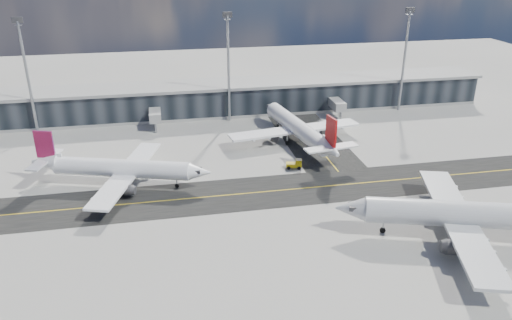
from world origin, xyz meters
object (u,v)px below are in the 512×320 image
object	(u,v)px
airliner_af	(120,168)
airliner_near	(470,215)
baggage_tug	(295,164)
service_van	(325,123)
airliner_redtail	(298,128)

from	to	relation	value
airliner_af	airliner_near	size ratio (longest dim) A/B	0.85
baggage_tug	service_van	distance (m)	29.11
baggage_tug	service_van	world-z (taller)	baggage_tug
airliner_af	airliner_redtail	world-z (taller)	airliner_redtail
airliner_redtail	baggage_tug	world-z (taller)	airliner_redtail
baggage_tug	service_van	xyz separation A→B (m)	(14.96, 24.97, -0.35)
airliner_redtail	baggage_tug	xyz separation A→B (m)	(-4.44, -14.34, -2.81)
airliner_redtail	airliner_near	world-z (taller)	airliner_near
airliner_af	airliner_near	xyz separation A→B (m)	(57.26, -31.23, 0.65)
airliner_redtail	airliner_near	distance (m)	49.28
baggage_tug	airliner_af	bearing A→B (deg)	-75.33
airliner_af	airliner_near	bearing A→B (deg)	78.98
service_van	airliner_af	bearing A→B (deg)	-161.61
airliner_af	service_van	size ratio (longest dim) A/B	7.19
airliner_redtail	airliner_near	size ratio (longest dim) A/B	0.92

